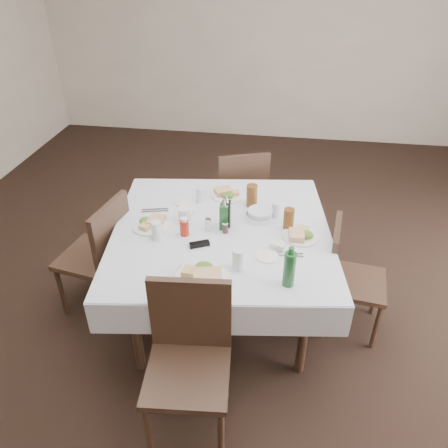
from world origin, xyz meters
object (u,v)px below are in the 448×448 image
chair_west (102,250)px  ketchup_bottle (184,227)px  bread_basket (260,214)px  water_e (276,210)px  oil_cruet_green (224,216)px  green_bottle (289,269)px  dining_table (221,238)px  water_w (157,230)px  water_n (201,195)px  coffee_mug (185,215)px  chair_south (189,351)px  chair_north (241,191)px  chair_east (345,272)px  water_s (238,259)px  oil_cruet_dark (226,213)px

chair_west → ketchup_bottle: (0.63, -0.04, 0.29)m
bread_basket → water_e: bearing=15.8°
oil_cruet_green → green_bottle: size_ratio=0.90×
chair_west → dining_table: bearing=3.7°
dining_table → water_w: 0.45m
green_bottle → water_w: bearing=159.2°
water_n → coffee_mug: 0.27m
dining_table → chair_south: bearing=-92.9°
chair_north → ketchup_bottle: size_ratio=7.15×
bread_basket → oil_cruet_green: 0.29m
chair_south → water_e: bearing=69.5°
chair_south → chair_east: bearing=44.1°
dining_table → chair_south: size_ratio=1.74×
chair_north → oil_cruet_green: size_ratio=3.97×
chair_east → green_bottle: bearing=-127.8°
water_s → bread_basket: 0.58m
dining_table → coffee_mug: (-0.26, 0.07, 0.12)m
chair_north → chair_west: chair_west is taller
dining_table → chair_west: size_ratio=1.76×
ketchup_bottle → green_bottle: 0.79m
chair_east → oil_cruet_green: bearing=-179.4°
ketchup_bottle → dining_table: bearing=23.4°
water_s → coffee_mug: (-0.43, 0.46, -0.02)m
bread_basket → green_bottle: bearing=-72.3°
chair_south → water_w: size_ratio=7.42×
chair_east → chair_west: size_ratio=0.91×
chair_east → water_n: water_n is taller
chair_south → chair_east: size_ratio=1.12×
chair_north → water_e: 0.88m
water_w → bread_basket: (0.64, 0.35, -0.03)m
chair_west → ketchup_bottle: size_ratio=7.24×
chair_east → water_w: size_ratio=6.64×
water_e → ketchup_bottle: size_ratio=0.87×
chair_south → bread_basket: 1.10m
water_w → water_s: bearing=-21.9°
chair_north → chair_west: 1.35m
chair_north → green_bottle: 1.56m
chair_south → ketchup_bottle: size_ratio=7.32×
chair_north → ketchup_bottle: (-0.25, -1.07, 0.30)m
water_w → coffee_mug: 0.27m
chair_east → chair_west: (-1.71, -0.08, 0.05)m
water_n → water_w: bearing=-110.4°
chair_south → green_bottle: green_bottle is taller
chair_south → bread_basket: size_ratio=4.93×
water_e → green_bottle: 0.71m
chair_south → oil_cruet_dark: bearing=85.6°
chair_west → oil_cruet_green: oil_cruet_green is taller
chair_west → water_n: 0.81m
water_s → water_n: bearing=116.9°
chair_east → water_s: (-0.69, -0.41, 0.35)m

